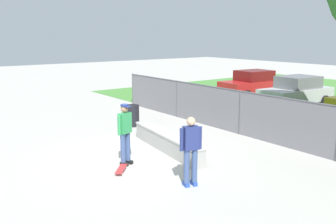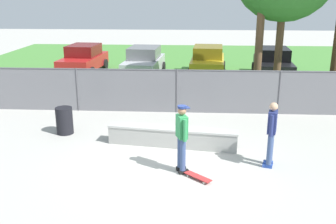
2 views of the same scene
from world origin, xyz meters
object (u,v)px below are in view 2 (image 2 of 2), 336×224
(skateboard, at_px, (198,177))
(trash_bin, at_px, (64,121))
(car_black, at_px, (273,63))
(bystander, at_px, (272,132))
(skateboarder, at_px, (182,136))
(car_yellow, at_px, (208,61))
(car_red, at_px, (84,59))
(concrete_ledge, at_px, (172,137))
(car_silver, at_px, (144,62))

(skateboard, bearing_deg, trash_bin, 145.03)
(car_black, bearing_deg, bystander, -101.47)
(skateboarder, bearing_deg, trash_bin, 146.04)
(car_yellow, bearing_deg, car_red, 178.18)
(skateboard, bearing_deg, skateboarder, 136.78)
(skateboarder, xyz_separation_m, trash_bin, (-4.01, 2.70, -0.58))
(bystander, bearing_deg, trash_bin, 161.10)
(car_yellow, bearing_deg, car_black, -7.49)
(skateboarder, bearing_deg, car_red, 115.46)
(concrete_ledge, distance_m, trash_bin, 3.79)
(car_silver, distance_m, bystander, 12.51)
(trash_bin, bearing_deg, car_black, 46.98)
(skateboarder, xyz_separation_m, skateboard, (0.43, -0.41, -0.96))
(bystander, xyz_separation_m, trash_bin, (-6.40, 2.19, -0.55))
(concrete_ledge, height_order, car_black, car_black)
(skateboard, xyz_separation_m, car_silver, (-2.86, 12.45, 0.77))
(car_black, bearing_deg, car_red, 176.30)
(skateboarder, bearing_deg, car_black, 68.55)
(car_silver, bearing_deg, concrete_ledge, -78.46)
(skateboarder, xyz_separation_m, bystander, (2.40, 0.51, -0.02))
(concrete_ledge, distance_m, bystander, 3.10)
(skateboarder, relative_size, car_yellow, 0.43)
(car_silver, height_order, trash_bin, car_silver)
(concrete_ledge, height_order, bystander, bystander)
(concrete_ledge, xyz_separation_m, bystander, (2.73, -1.28, 0.70))
(bystander, bearing_deg, car_yellow, 95.80)
(skateboarder, relative_size, car_red, 0.43)
(concrete_ledge, relative_size, skateboard, 5.58)
(car_yellow, distance_m, bystander, 12.11)
(skateboarder, bearing_deg, car_yellow, 84.66)
(car_black, bearing_deg, skateboard, -109.06)
(car_yellow, relative_size, bystander, 2.37)
(car_black, xyz_separation_m, trash_bin, (-8.75, -9.38, -0.38))
(skateboard, bearing_deg, car_silver, 102.95)
(skateboarder, bearing_deg, concrete_ledge, 100.63)
(bystander, bearing_deg, concrete_ledge, 154.91)
(car_red, xyz_separation_m, car_yellow, (7.26, -0.23, 0.00))
(car_black, height_order, bystander, bystander)
(car_red, distance_m, car_yellow, 7.26)
(car_red, relative_size, car_silver, 1.00)
(car_red, xyz_separation_m, bystander, (8.48, -12.27, 0.17))
(car_silver, distance_m, trash_bin, 9.49)
(concrete_ledge, bearing_deg, skateboarder, -79.37)
(skateboarder, distance_m, skateboard, 1.13)
(car_black, xyz_separation_m, bystander, (-2.35, -11.57, 0.17))
(car_black, bearing_deg, skateboarder, -111.45)
(skateboard, relative_size, car_black, 0.17)
(car_red, distance_m, bystander, 14.92)
(concrete_ledge, distance_m, car_red, 12.42)
(skateboard, height_order, trash_bin, trash_bin)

